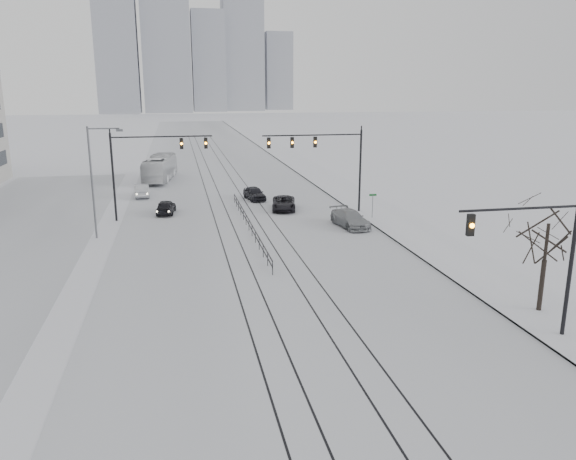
{
  "coord_description": "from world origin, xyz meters",
  "views": [
    {
      "loc": [
        -5.8,
        -16.35,
        11.96
      ],
      "look_at": [
        0.88,
        17.26,
        3.2
      ],
      "focal_mm": 35.0,
      "sensor_mm": 36.0,
      "label": 1
    }
  ],
  "objects_px": {
    "sedan_nb_far": "(254,193)",
    "bare_tree": "(548,233)",
    "sedan_nb_front": "(284,203)",
    "sedan_nb_right": "(350,219)",
    "traffic_mast_near": "(543,250)",
    "sedan_sb_inner": "(166,207)",
    "box_truck": "(160,168)",
    "sedan_sb_outer": "(142,191)"
  },
  "relations": [
    {
      "from": "sedan_sb_inner",
      "to": "sedan_nb_far",
      "type": "relative_size",
      "value": 0.96
    },
    {
      "from": "sedan_nb_front",
      "to": "sedan_nb_right",
      "type": "distance_m",
      "value": 9.18
    },
    {
      "from": "sedan_nb_front",
      "to": "sedan_nb_right",
      "type": "xyz_separation_m",
      "value": [
        4.39,
        -8.06,
        0.06
      ]
    },
    {
      "from": "bare_tree",
      "to": "sedan_nb_right",
      "type": "relative_size",
      "value": 1.2
    },
    {
      "from": "sedan_nb_far",
      "to": "box_truck",
      "type": "height_order",
      "value": "box_truck"
    },
    {
      "from": "sedan_nb_right",
      "to": "sedan_nb_far",
      "type": "xyz_separation_m",
      "value": [
        -6.55,
        13.76,
        -0.02
      ]
    },
    {
      "from": "traffic_mast_near",
      "to": "bare_tree",
      "type": "distance_m",
      "value": 3.85
    },
    {
      "from": "sedan_nb_far",
      "to": "sedan_sb_outer",
      "type": "bearing_deg",
      "value": 151.62
    },
    {
      "from": "sedan_sb_outer",
      "to": "sedan_nb_right",
      "type": "relative_size",
      "value": 0.86
    },
    {
      "from": "sedan_sb_outer",
      "to": "sedan_nb_front",
      "type": "distance_m",
      "value": 17.35
    },
    {
      "from": "bare_tree",
      "to": "sedan_nb_front",
      "type": "xyz_separation_m",
      "value": [
        -8.71,
        28.61,
        -3.81
      ]
    },
    {
      "from": "box_truck",
      "to": "sedan_nb_front",
      "type": "bearing_deg",
      "value": 129.36
    },
    {
      "from": "traffic_mast_near",
      "to": "sedan_sb_inner",
      "type": "bearing_deg",
      "value": 119.09
    },
    {
      "from": "traffic_mast_near",
      "to": "box_truck",
      "type": "bearing_deg",
      "value": 109.61
    },
    {
      "from": "sedan_sb_inner",
      "to": "sedan_nb_right",
      "type": "relative_size",
      "value": 0.79
    },
    {
      "from": "traffic_mast_near",
      "to": "box_truck",
      "type": "height_order",
      "value": "traffic_mast_near"
    },
    {
      "from": "sedan_sb_inner",
      "to": "sedan_sb_outer",
      "type": "bearing_deg",
      "value": -66.89
    },
    {
      "from": "sedan_nb_front",
      "to": "bare_tree",
      "type": "bearing_deg",
      "value": -62.42
    },
    {
      "from": "sedan_nb_right",
      "to": "sedan_nb_far",
      "type": "height_order",
      "value": "sedan_nb_right"
    },
    {
      "from": "traffic_mast_near",
      "to": "sedan_sb_inner",
      "type": "xyz_separation_m",
      "value": [
        -17.83,
        32.05,
        -3.88
      ]
    },
    {
      "from": "sedan_nb_far",
      "to": "bare_tree",
      "type": "bearing_deg",
      "value": -81.84
    },
    {
      "from": "sedan_nb_far",
      "to": "box_truck",
      "type": "distance_m",
      "value": 18.58
    },
    {
      "from": "sedan_nb_right",
      "to": "box_truck",
      "type": "xyz_separation_m",
      "value": [
        -16.88,
        29.17,
        0.88
      ]
    },
    {
      "from": "sedan_sb_inner",
      "to": "sedan_nb_right",
      "type": "xyz_separation_m",
      "value": [
        15.93,
        -8.51,
        0.05
      ]
    },
    {
      "from": "traffic_mast_near",
      "to": "sedan_nb_right",
      "type": "bearing_deg",
      "value": 94.63
    },
    {
      "from": "sedan_nb_right",
      "to": "box_truck",
      "type": "relative_size",
      "value": 0.44
    },
    {
      "from": "bare_tree",
      "to": "sedan_nb_right",
      "type": "distance_m",
      "value": 21.32
    },
    {
      "from": "traffic_mast_near",
      "to": "sedan_nb_front",
      "type": "bearing_deg",
      "value": 101.27
    },
    {
      "from": "traffic_mast_near",
      "to": "sedan_nb_far",
      "type": "height_order",
      "value": "traffic_mast_near"
    },
    {
      "from": "sedan_nb_front",
      "to": "sedan_nb_right",
      "type": "bearing_deg",
      "value": -50.79
    },
    {
      "from": "sedan_sb_inner",
      "to": "sedan_nb_front",
      "type": "height_order",
      "value": "sedan_sb_inner"
    },
    {
      "from": "sedan_nb_front",
      "to": "box_truck",
      "type": "xyz_separation_m",
      "value": [
        -12.49,
        21.11,
        0.93
      ]
    },
    {
      "from": "sedan_nb_front",
      "to": "box_truck",
      "type": "distance_m",
      "value": 24.54
    },
    {
      "from": "sedan_sb_inner",
      "to": "traffic_mast_near",
      "type": "bearing_deg",
      "value": 125.98
    },
    {
      "from": "bare_tree",
      "to": "sedan_sb_outer",
      "type": "relative_size",
      "value": 1.4
    },
    {
      "from": "bare_tree",
      "to": "sedan_nb_right",
      "type": "bearing_deg",
      "value": 101.87
    },
    {
      "from": "traffic_mast_near",
      "to": "sedan_nb_far",
      "type": "relative_size",
      "value": 1.68
    },
    {
      "from": "traffic_mast_near",
      "to": "box_truck",
      "type": "relative_size",
      "value": 0.6
    },
    {
      "from": "sedan_sb_inner",
      "to": "sedan_nb_right",
      "type": "height_order",
      "value": "sedan_nb_right"
    },
    {
      "from": "sedan_nb_front",
      "to": "box_truck",
      "type": "height_order",
      "value": "box_truck"
    },
    {
      "from": "traffic_mast_near",
      "to": "sedan_sb_inner",
      "type": "distance_m",
      "value": 36.88
    },
    {
      "from": "sedan_sb_outer",
      "to": "sedan_nb_right",
      "type": "bearing_deg",
      "value": 133.08
    }
  ]
}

